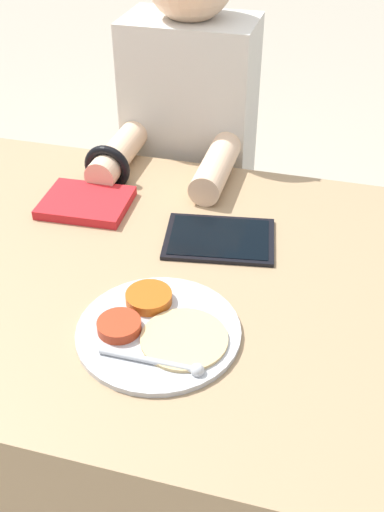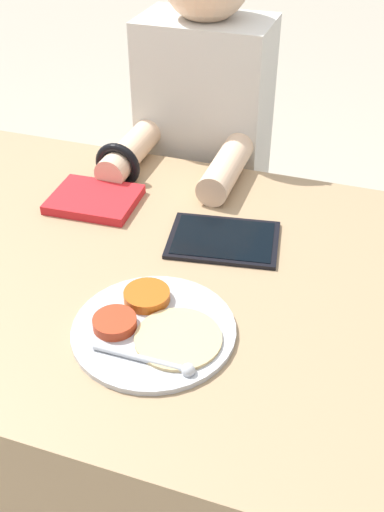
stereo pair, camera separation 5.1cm
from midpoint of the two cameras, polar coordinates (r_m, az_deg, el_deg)
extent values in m
plane|color=#B2A893|center=(1.73, -5.89, -20.37)|extent=(12.00, 12.00, 0.00)
cube|color=#9E7F5B|center=(1.43, -6.84, -12.07)|extent=(1.25, 0.85, 0.76)
cylinder|color=#B7BABF|center=(0.99, -2.16, -7.07)|extent=(0.27, 0.27, 0.01)
cylinder|color=#B75114|center=(1.03, -2.91, -3.84)|extent=(0.08, 0.08, 0.02)
cylinder|color=#A83319|center=(0.99, -5.89, -6.36)|extent=(0.07, 0.07, 0.02)
cylinder|color=tan|center=(0.96, 0.21, -7.88)|extent=(0.14, 0.14, 0.01)
cylinder|color=#B7BABF|center=(0.93, -3.39, -9.71)|extent=(0.16, 0.01, 0.01)
sphere|color=#B7BABF|center=(0.91, 1.27, -10.86)|extent=(0.02, 0.02, 0.02)
cube|color=silver|center=(1.32, -8.16, 5.12)|extent=(0.19, 0.15, 0.01)
cube|color=red|center=(1.32, -8.18, 5.34)|extent=(0.19, 0.16, 0.02)
cube|color=black|center=(1.19, 4.24, 1.53)|extent=(0.24, 0.19, 0.01)
cube|color=black|center=(1.19, 4.25, 1.71)|extent=(0.21, 0.17, 0.00)
cube|color=black|center=(1.91, 1.78, -3.36)|extent=(0.29, 0.22, 0.44)
cube|color=beige|center=(1.62, 2.13, 11.12)|extent=(0.32, 0.20, 0.62)
cylinder|color=beige|center=(1.46, -4.83, 9.93)|extent=(0.07, 0.26, 0.07)
cylinder|color=beige|center=(1.39, 4.44, 8.51)|extent=(0.07, 0.26, 0.07)
torus|color=black|center=(1.40, -6.05, 8.56)|extent=(0.11, 0.02, 0.11)
camera|label=1|loc=(0.03, -88.61, 1.04)|focal=42.00mm
camera|label=2|loc=(0.03, 91.39, -1.04)|focal=42.00mm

